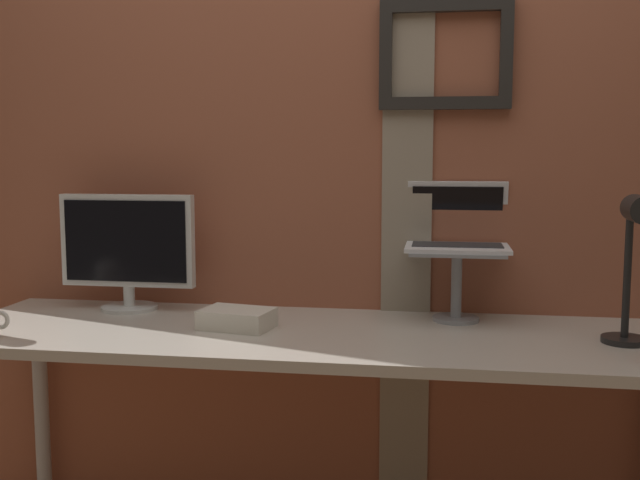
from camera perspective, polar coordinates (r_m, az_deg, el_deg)
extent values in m
cube|color=#9E563D|center=(2.48, 1.81, 4.97)|extent=(3.30, 0.12, 2.41)
cube|color=gray|center=(2.40, 6.58, 4.87)|extent=(0.16, 0.01, 2.41)
cube|color=black|center=(2.42, 9.49, 17.04)|extent=(0.40, 0.03, 0.04)
cube|color=black|center=(2.39, 9.35, 10.13)|extent=(0.40, 0.03, 0.04)
cube|color=black|center=(2.41, 4.97, 13.65)|extent=(0.04, 0.03, 0.25)
cube|color=black|center=(2.41, 13.85, 13.48)|extent=(0.04, 0.03, 0.25)
cube|color=beige|center=(2.18, -0.42, -7.25)|extent=(2.12, 0.63, 0.03)
cylinder|color=#B2B2B7|center=(2.85, -20.21, -12.33)|extent=(0.05, 0.05, 0.74)
cylinder|color=silver|center=(2.54, -14.14, -4.94)|extent=(0.18, 0.18, 0.01)
cylinder|color=silver|center=(2.53, -14.17, -4.09)|extent=(0.04, 0.04, 0.07)
cube|color=silver|center=(2.50, -14.29, -0.04)|extent=(0.44, 0.04, 0.30)
cube|color=black|center=(2.49, -14.47, -0.09)|extent=(0.40, 0.00, 0.26)
cylinder|color=gray|center=(2.34, 10.17, -5.85)|extent=(0.14, 0.14, 0.01)
cylinder|color=gray|center=(2.32, 10.23, -3.36)|extent=(0.03, 0.03, 0.19)
cube|color=gray|center=(2.30, 10.28, -0.86)|extent=(0.28, 0.22, 0.01)
cube|color=white|center=(2.30, 10.29, -0.58)|extent=(0.31, 0.21, 0.01)
cube|color=#2D2D30|center=(2.32, 10.28, -0.35)|extent=(0.27, 0.12, 0.00)
cube|color=white|center=(2.42, 10.28, 2.17)|extent=(0.31, 0.05, 0.19)
cube|color=black|center=(2.41, 10.28, 2.12)|extent=(0.28, 0.04, 0.16)
cylinder|color=black|center=(2.20, 21.91, -6.99)|extent=(0.12, 0.12, 0.02)
cylinder|color=black|center=(2.16, 22.14, -2.01)|extent=(0.02, 0.02, 0.37)
cylinder|color=black|center=(2.06, 22.90, 2.15)|extent=(0.07, 0.11, 0.07)
torus|color=silver|center=(2.26, -22.90, -5.56)|extent=(0.05, 0.01, 0.05)
cube|color=silver|center=(2.22, -6.27, -5.90)|extent=(0.22, 0.17, 0.06)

